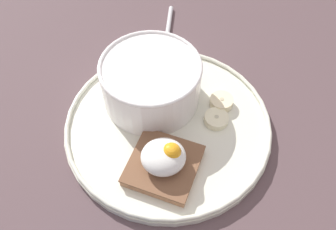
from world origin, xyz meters
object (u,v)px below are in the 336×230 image
object	(u,v)px
poached_egg	(165,156)
knife	(167,36)
oatmeal_bowl	(151,82)
banana_slice_left	(217,122)
toast_slice	(164,165)
banana_slice_front	(221,102)

from	to	relation	value
poached_egg	knife	bearing A→B (deg)	85.97
knife	oatmeal_bowl	bearing A→B (deg)	-102.45
poached_egg	banana_slice_left	xyz separation A→B (cm)	(7.51, 6.44, -2.44)
toast_slice	banana_slice_left	xyz separation A→B (cm)	(7.66, 6.45, -0.22)
knife	banana_slice_front	bearing A→B (deg)	-66.56
toast_slice	banana_slice_front	world-z (taller)	same
oatmeal_bowl	knife	xyz separation A→B (cm)	(3.06, 13.85, -3.94)
poached_egg	banana_slice_front	size ratio (longest dim) A/B	1.50
oatmeal_bowl	toast_slice	size ratio (longest dim) A/B	1.25
oatmeal_bowl	knife	bearing A→B (deg)	77.55
oatmeal_bowl	toast_slice	bearing A→B (deg)	-84.58
toast_slice	banana_slice_front	size ratio (longest dim) A/B	3.03
poached_egg	oatmeal_bowl	bearing A→B (deg)	96.14
toast_slice	banana_slice_left	distance (cm)	10.01
oatmeal_bowl	knife	size ratio (longest dim) A/B	0.94
poached_egg	knife	distance (cm)	25.86
poached_egg	banana_slice_left	world-z (taller)	poached_egg
oatmeal_bowl	poached_egg	size ratio (longest dim) A/B	2.52
banana_slice_front	toast_slice	bearing A→B (deg)	-131.86
toast_slice	poached_egg	distance (cm)	2.22
toast_slice	banana_slice_left	bearing A→B (deg)	40.12
oatmeal_bowl	banana_slice_left	xyz separation A→B (cm)	(8.77, -5.25, -2.78)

